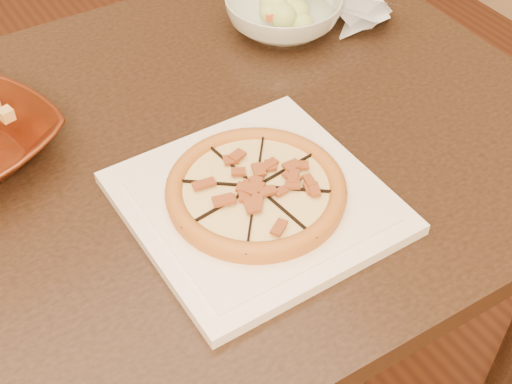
{
  "coord_description": "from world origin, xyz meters",
  "views": [
    {
      "loc": [
        -0.13,
        -0.93,
        1.47
      ],
      "look_at": [
        0.24,
        -0.34,
        0.78
      ],
      "focal_mm": 50.0,
      "sensor_mm": 36.0,
      "label": 1
    }
  ],
  "objects_px": {
    "dining_table": "(134,216)",
    "plate": "(256,202)",
    "salad_bowl": "(283,13)",
    "pizza": "(256,190)"
  },
  "relations": [
    {
      "from": "salad_bowl",
      "to": "pizza",
      "type": "bearing_deg",
      "value": -128.48
    },
    {
      "from": "dining_table",
      "to": "plate",
      "type": "xyz_separation_m",
      "value": [
        0.12,
        -0.17,
        0.11
      ]
    },
    {
      "from": "dining_table",
      "to": "plate",
      "type": "height_order",
      "value": "plate"
    },
    {
      "from": "dining_table",
      "to": "plate",
      "type": "relative_size",
      "value": 4.16
    },
    {
      "from": "dining_table",
      "to": "salad_bowl",
      "type": "height_order",
      "value": "salad_bowl"
    },
    {
      "from": "plate",
      "to": "salad_bowl",
      "type": "relative_size",
      "value": 1.58
    },
    {
      "from": "dining_table",
      "to": "pizza",
      "type": "bearing_deg",
      "value": -54.69
    },
    {
      "from": "dining_table",
      "to": "salad_bowl",
      "type": "bearing_deg",
      "value": 25.37
    },
    {
      "from": "pizza",
      "to": "salad_bowl",
      "type": "bearing_deg",
      "value": 51.52
    },
    {
      "from": "plate",
      "to": "pizza",
      "type": "height_order",
      "value": "pizza"
    }
  ]
}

